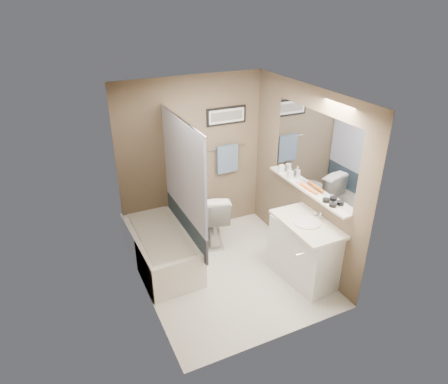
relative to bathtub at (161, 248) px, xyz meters
name	(u,v)px	position (x,y,z in m)	size (l,w,h in m)	color
ground	(229,272)	(0.75, -0.59, -0.25)	(2.50, 2.50, 0.00)	silver
ceiling	(230,96)	(0.75, -0.59, 2.13)	(2.20, 2.50, 0.04)	silver
wall_back	(193,159)	(0.75, 0.64, 0.95)	(2.20, 0.04, 2.40)	brown
wall_front	(285,245)	(0.75, -1.82, 0.95)	(2.20, 0.04, 2.40)	brown
wall_left	(142,212)	(-0.33, -0.59, 0.95)	(0.04, 2.50, 2.40)	brown
wall_right	(303,178)	(1.83, -0.59, 0.95)	(0.04, 2.50, 2.40)	brown
tile_surround	(132,208)	(-0.34, -0.09, 0.75)	(0.02, 1.55, 2.00)	#B7A98B
curtain_rod	(181,119)	(0.35, -0.09, 1.80)	(0.02, 0.02, 1.55)	silver
curtain_upper	(183,169)	(0.35, -0.09, 1.15)	(0.03, 1.45, 1.28)	white
curtain_lower	(186,225)	(0.35, -0.09, 0.33)	(0.03, 1.45, 0.36)	#2A3D4F
mirror	(314,151)	(1.84, -0.74, 1.37)	(0.02, 1.60, 1.00)	silver
shelf	(306,190)	(1.79, -0.74, 0.85)	(0.12, 1.60, 0.03)	silver
towel_bar	(227,147)	(1.30, 0.63, 1.05)	(0.02, 0.02, 0.60)	silver
towel	(227,159)	(1.30, 0.61, 0.87)	(0.34, 0.05, 0.44)	#7B98B4
art_frame	(226,116)	(1.30, 0.65, 1.53)	(0.62, 0.03, 0.26)	black
art_mat	(227,116)	(1.30, 0.63, 1.53)	(0.56, 0.00, 0.20)	white
art_image	(227,116)	(1.30, 0.63, 1.53)	(0.50, 0.00, 0.13)	#595959
door	(329,249)	(1.30, -1.83, 0.75)	(0.80, 0.02, 2.00)	silver
door_handle	(300,255)	(0.97, -1.78, 0.75)	(0.02, 0.02, 0.10)	silver
bathtub	(161,248)	(0.00, 0.00, 0.00)	(0.70, 1.50, 0.50)	white
tub_rim	(160,233)	(0.00, 0.00, 0.25)	(0.56, 1.36, 0.02)	beige
toilet	(211,216)	(0.87, 0.26, 0.16)	(0.46, 0.80, 0.82)	white
vanity	(305,252)	(1.60, -1.08, 0.15)	(0.50, 0.90, 0.80)	silver
countertop	(307,224)	(1.59, -1.08, 0.57)	(0.54, 0.96, 0.04)	silver
sink_basin	(307,222)	(1.58, -1.08, 0.60)	(0.34, 0.34, 0.01)	silver
faucet_spout	(321,216)	(1.78, -1.08, 0.64)	(0.02, 0.02, 0.10)	silver
faucet_knob	(315,213)	(1.78, -0.98, 0.62)	(0.05, 0.05, 0.05)	silver
candle_bowl_near	(333,205)	(1.79, -1.26, 0.89)	(0.09, 0.09, 0.04)	black
candle_bowl_far	(326,200)	(1.79, -1.14, 0.89)	(0.09, 0.09, 0.04)	black
hair_brush_front	(311,190)	(1.79, -0.84, 0.89)	(0.04, 0.04, 0.22)	orange
hair_brush_back	(306,187)	(1.79, -0.73, 0.89)	(0.04, 0.04, 0.22)	orange
pink_comb	(299,184)	(1.79, -0.58, 0.87)	(0.03, 0.16, 0.01)	pink
glass_jar	(282,169)	(1.79, -0.15, 0.92)	(0.08, 0.08, 0.10)	white
soap_bottle	(290,173)	(1.79, -0.36, 0.94)	(0.07, 0.07, 0.15)	#999999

